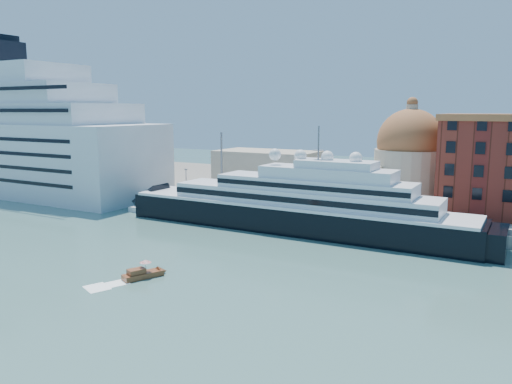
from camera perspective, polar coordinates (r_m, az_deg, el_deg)
The scene contains 9 objects.
ground at distance 93.46m, azimuth -4.65°, elevation -6.91°, with size 400.00×400.00×0.00m, color #39625B.
quay at distance 122.01m, azimuth 4.27°, elevation -2.43°, with size 180.00×10.00×2.50m, color gray.
land at distance 159.58m, azimuth 10.50°, elevation 0.14°, with size 260.00×72.00×2.00m, color slate.
quay_fence at distance 117.65m, azimuth 3.35°, elevation -1.94°, with size 180.00×0.10×1.20m, color slate.
superyacht at distance 110.69m, azimuth 2.90°, elevation -1.86°, with size 89.48×12.41×26.74m.
service_barge at distance 130.89m, azimuth -11.99°, elevation -2.04°, with size 11.26×3.97×2.52m.
water_taxi at distance 81.33m, azimuth -12.92°, elevation -9.09°, with size 4.45×6.63×3.00m.
church at distance 140.00m, azimuth 10.81°, elevation 2.95°, with size 66.00×18.00×25.50m.
lamp_posts at distance 124.86m, azimuth -1.30°, elevation 1.86°, with size 120.80×2.40×18.00m.
Camera 1 is at (50.18, -74.39, 26.13)m, focal length 35.00 mm.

